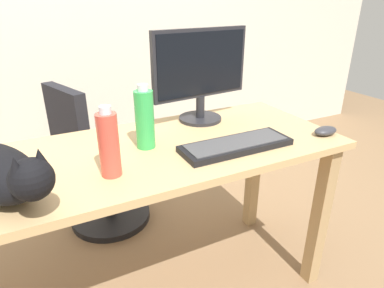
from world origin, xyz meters
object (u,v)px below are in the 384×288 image
at_px(office_chair, 98,170).
at_px(monitor, 201,72).
at_px(water_bottle, 145,119).
at_px(spray_bottle, 109,144).
at_px(computer_mouse, 325,131).
at_px(keyboard, 236,145).

height_order(office_chair, monitor, monitor).
bearing_deg(water_bottle, spray_bottle, -137.80).
bearing_deg(spray_bottle, computer_mouse, -4.18).
relative_size(computer_mouse, spray_bottle, 0.47).
relative_size(office_chair, water_bottle, 3.57).
relative_size(office_chair, keyboard, 2.00).
bearing_deg(monitor, computer_mouse, -46.45).
bearing_deg(water_bottle, computer_mouse, -17.35).
relative_size(water_bottle, spray_bottle, 1.05).
height_order(office_chair, keyboard, office_chair).
xyz_separation_m(computer_mouse, water_bottle, (-0.72, 0.22, 0.10)).
xyz_separation_m(monitor, spray_bottle, (-0.51, -0.34, -0.12)).
bearing_deg(monitor, spray_bottle, -146.46).
bearing_deg(spray_bottle, office_chair, 84.01).
distance_m(monitor, water_bottle, 0.39).
bearing_deg(keyboard, office_chair, 115.97).
bearing_deg(keyboard, monitor, 85.01).
bearing_deg(monitor, water_bottle, -151.85).
bearing_deg(office_chair, water_bottle, -81.93).
distance_m(monitor, computer_mouse, 0.59).
xyz_separation_m(office_chair, monitor, (0.43, -0.46, 0.61)).
xyz_separation_m(office_chair, keyboard, (0.39, -0.81, 0.40)).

